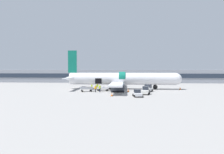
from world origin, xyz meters
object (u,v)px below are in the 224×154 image
object	(u,v)px
baggage_cart_loading	(103,89)
ground_crew_helper	(95,89)
airplane	(120,79)
baggage_cart_queued	(87,89)
ground_crew_driver	(97,87)
ground_crew_supervisor	(92,87)
baggage_tug_mid	(145,91)
baggage_tug_lead	(148,89)
ground_crew_loader_a	(114,87)
baggage_tug_rear	(138,94)
ground_crew_loader_b	(100,88)

from	to	relation	value
baggage_cart_loading	ground_crew_helper	size ratio (longest dim) A/B	2.47
airplane	baggage_cart_queued	size ratio (longest dim) A/B	8.10
baggage_cart_loading	ground_crew_driver	distance (m)	3.11
ground_crew_supervisor	baggage_tug_mid	bearing A→B (deg)	-30.77
baggage_tug_lead	ground_crew_loader_a	bearing A→B (deg)	169.83
airplane	ground_crew_supervisor	bearing A→B (deg)	-154.58
baggage_tug_mid	ground_crew_helper	distance (m)	11.67
ground_crew_supervisor	baggage_tug_lead	bearing A→B (deg)	-9.23
ground_crew_loader_a	airplane	bearing A→B (deg)	70.22
baggage_tug_mid	ground_crew_helper	world-z (taller)	baggage_tug_mid
baggage_tug_lead	baggage_cart_loading	xyz separation A→B (m)	(-10.68, 0.97, -0.25)
baggage_cart_queued	baggage_tug_rear	bearing A→B (deg)	-35.96
baggage_tug_mid	ground_crew_driver	size ratio (longest dim) A/B	1.87
baggage_tug_lead	airplane	bearing A→B (deg)	139.59
ground_crew_loader_a	baggage_cart_queued	bearing A→B (deg)	-160.10
baggage_tug_mid	ground_crew_loader_b	xyz separation A→B (m)	(-10.19, 3.84, 0.18)
airplane	ground_crew_loader_a	distance (m)	4.75
baggage_cart_queued	ground_crew_supervisor	bearing A→B (deg)	78.31
baggage_tug_rear	ground_crew_loader_a	bearing A→B (deg)	116.19
baggage_tug_mid	baggage_cart_loading	xyz separation A→B (m)	(-9.64, 6.32, -0.24)
baggage_tug_rear	ground_crew_driver	distance (m)	15.87
baggage_tug_lead	ground_crew_supervisor	world-z (taller)	baggage_tug_lead
baggage_tug_mid	ground_crew_loader_a	world-z (taller)	ground_crew_loader_a
baggage_tug_mid	ground_crew_helper	bearing A→B (deg)	163.01
ground_crew_driver	ground_crew_supervisor	world-z (taller)	same
ground_crew_supervisor	baggage_tug_rear	bearing A→B (deg)	-46.36
baggage_tug_mid	ground_crew_loader_b	bearing A→B (deg)	159.33
baggage_tug_lead	ground_crew_loader_b	distance (m)	11.33
airplane	ground_crew_supervisor	size ratio (longest dim) A/B	19.94
baggage_cart_queued	ground_crew_loader_b	world-z (taller)	ground_crew_loader_b
baggage_tug_mid	ground_crew_helper	xyz separation A→B (m)	(-11.16, 3.41, 0.12)
baggage_cart_queued	ground_crew_helper	size ratio (longest dim) A/B	2.46
airplane	baggage_tug_rear	xyz separation A→B (m)	(3.72, -14.81, -2.05)
baggage_tug_mid	baggage_tug_rear	bearing A→B (deg)	-116.06
baggage_tug_mid	baggage_cart_loading	bearing A→B (deg)	146.75
ground_crew_driver	ground_crew_supervisor	bearing A→B (deg)	-135.81
baggage_tug_lead	ground_crew_driver	distance (m)	13.00
baggage_tug_lead	ground_crew_driver	world-z (taller)	baggage_tug_lead
ground_crew_supervisor	baggage_cart_queued	bearing A→B (deg)	-101.69
baggage_cart_loading	ground_crew_helper	world-z (taller)	ground_crew_helper
ground_crew_loader_a	ground_crew_supervisor	xyz separation A→B (m)	(-5.65, 0.78, -0.14)
ground_crew_loader_a	ground_crew_supervisor	size ratio (longest dim) A/B	1.16
baggage_tug_rear	baggage_cart_queued	bearing A→B (deg)	144.04
ground_crew_loader_b	ground_crew_helper	bearing A→B (deg)	-155.82
ground_crew_loader_b	ground_crew_helper	distance (m)	1.06
ground_crew_driver	baggage_tug_mid	bearing A→B (deg)	-37.39
airplane	ground_crew_helper	bearing A→B (deg)	-126.33
airplane	baggage_tug_rear	distance (m)	15.40
baggage_tug_rear	ground_crew_loader_b	size ratio (longest dim) A/B	1.48
baggage_cart_loading	baggage_tug_mid	bearing A→B (deg)	-33.25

